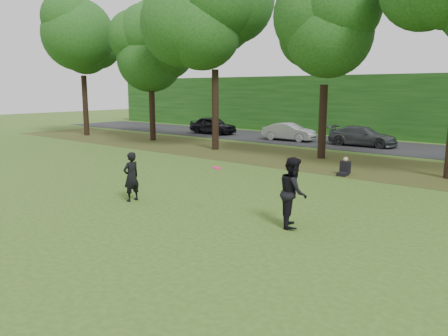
# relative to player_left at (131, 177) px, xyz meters

# --- Properties ---
(ground) EXTENTS (120.00, 120.00, 0.00)m
(ground) POSITION_rel_player_left_xyz_m (3.65, -0.92, -0.87)
(ground) COLOR #32541A
(ground) RESTS_ON ground
(leaf_litter) EXTENTS (60.00, 7.00, 0.01)m
(leaf_litter) POSITION_rel_player_left_xyz_m (3.65, 12.08, -0.87)
(leaf_litter) COLOR #453C18
(leaf_litter) RESTS_ON ground
(street) EXTENTS (70.00, 7.00, 0.02)m
(street) POSITION_rel_player_left_xyz_m (3.65, 20.08, -0.86)
(street) COLOR black
(street) RESTS_ON ground
(far_hedge) EXTENTS (70.00, 3.00, 5.00)m
(far_hedge) POSITION_rel_player_left_xyz_m (3.65, 26.08, 1.63)
(far_hedge) COLOR #164313
(far_hedge) RESTS_ON ground
(player_left) EXTENTS (0.42, 0.64, 1.74)m
(player_left) POSITION_rel_player_left_xyz_m (0.00, 0.00, 0.00)
(player_left) COLOR black
(player_left) RESTS_ON ground
(player_right) EXTENTS (1.17, 1.24, 2.01)m
(player_right) POSITION_rel_player_left_xyz_m (5.84, 1.12, 0.14)
(player_right) COLOR black
(player_right) RESTS_ON ground
(parked_cars) EXTENTS (35.07, 3.53, 1.51)m
(parked_cars) POSITION_rel_player_left_xyz_m (3.53, 19.20, -0.14)
(parked_cars) COLOR black
(parked_cars) RESTS_ON street
(frisbee) EXTENTS (0.36, 0.36, 0.09)m
(frisbee) POSITION_rel_player_left_xyz_m (3.50, 0.51, 0.65)
(frisbee) COLOR #E01254
(frisbee) RESTS_ON ground
(seated_person) EXTENTS (0.46, 0.76, 0.83)m
(seated_person) POSITION_rel_player_left_xyz_m (3.78, 9.16, -0.56)
(seated_person) COLOR black
(seated_person) RESTS_ON ground
(tree_line) EXTENTS (55.30, 7.90, 12.31)m
(tree_line) POSITION_rel_player_left_xyz_m (3.30, 12.02, 6.97)
(tree_line) COLOR black
(tree_line) RESTS_ON ground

